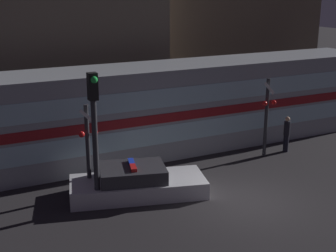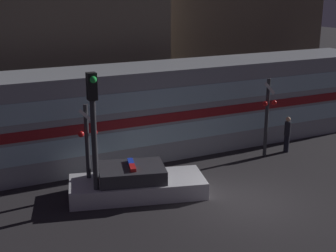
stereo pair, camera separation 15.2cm
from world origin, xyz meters
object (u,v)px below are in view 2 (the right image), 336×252
at_px(train, 192,105).
at_px(pedestrian, 287,134).
at_px(police_car, 136,183).
at_px(crossing_signal_near, 267,115).
at_px(traffic_light_corner, 94,127).

height_order(train, pedestrian, train).
relative_size(police_car, crossing_signal_near, 1.47).
xyz_separation_m(police_car, pedestrian, (8.02, 1.30, 0.40)).
bearing_deg(crossing_signal_near, train, 128.74).
distance_m(police_car, pedestrian, 8.13).
bearing_deg(traffic_light_corner, police_car, 8.88).
relative_size(police_car, traffic_light_corner, 1.11).
xyz_separation_m(pedestrian, crossing_signal_near, (-1.25, -0.05, 1.08)).
bearing_deg(traffic_light_corner, train, 35.14).
xyz_separation_m(train, pedestrian, (3.49, -2.74, -1.14)).
bearing_deg(train, crossing_signal_near, -51.26).
relative_size(police_car, pedestrian, 3.11).
distance_m(train, police_car, 6.26).
distance_m(train, traffic_light_corner, 7.49).
bearing_deg(pedestrian, traffic_light_corner, -170.82).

